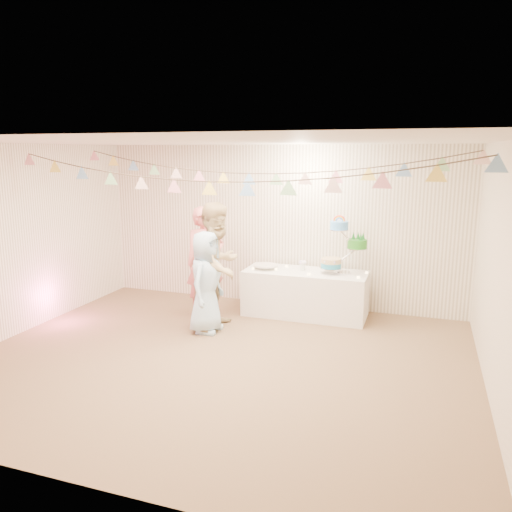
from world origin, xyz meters
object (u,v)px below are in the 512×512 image
(cake_stand, at_px, (343,243))
(person_adult_b, at_px, (218,266))
(person_adult_a, at_px, (205,262))
(table, at_px, (305,293))
(person_child, at_px, (206,282))

(cake_stand, xyz_separation_m, person_adult_b, (-1.62, -0.95, -0.25))
(person_adult_a, height_order, person_adult_b, person_adult_b)
(cake_stand, distance_m, person_adult_a, 2.10)
(table, height_order, person_adult_a, person_adult_a)
(cake_stand, relative_size, person_adult_b, 0.45)
(cake_stand, height_order, person_adult_b, person_adult_b)
(cake_stand, relative_size, person_child, 0.57)
(person_adult_b, bearing_deg, person_adult_a, 53.56)
(person_child, bearing_deg, cake_stand, -53.60)
(cake_stand, bearing_deg, table, -174.81)
(person_adult_b, bearing_deg, person_child, 172.30)
(table, relative_size, person_adult_b, 1.03)
(table, height_order, person_child, person_child)
(person_adult_b, bearing_deg, table, -39.13)
(cake_stand, bearing_deg, person_child, -144.95)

